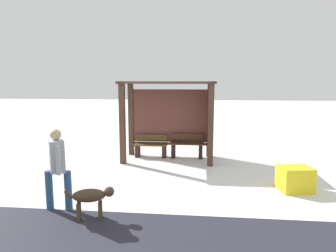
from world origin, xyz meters
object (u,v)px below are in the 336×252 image
(bus_shelter, at_px, (172,108))
(bench_center_inside, at_px, (187,147))
(grit_bin, at_px, (295,179))
(person_walking, at_px, (57,164))
(dog, at_px, (92,197))
(bench_left_inside, at_px, (151,147))

(bus_shelter, xyz_separation_m, bench_center_inside, (0.47, 0.07, -1.25))
(grit_bin, bearing_deg, person_walking, -162.47)
(person_walking, xyz_separation_m, grit_bin, (4.87, 1.54, -0.64))
(bench_center_inside, bearing_deg, grit_bin, -46.54)
(person_walking, bearing_deg, bus_shelter, 66.36)
(dog, height_order, grit_bin, dog)
(bus_shelter, distance_m, person_walking, 4.61)
(bench_left_inside, height_order, bench_center_inside, bench_center_inside)
(person_walking, bearing_deg, dog, -23.47)
(dog, relative_size, grit_bin, 1.23)
(bus_shelter, xyz_separation_m, dog, (-1.04, -4.51, -1.19))
(bus_shelter, height_order, person_walking, bus_shelter)
(dog, xyz_separation_m, grit_bin, (4.08, 1.88, -0.14))
(bus_shelter, height_order, dog, bus_shelter)
(bus_shelter, height_order, grit_bin, bus_shelter)
(bus_shelter, distance_m, grit_bin, 4.24)
(bench_left_inside, relative_size, grit_bin, 1.54)
(bench_center_inside, distance_m, grit_bin, 3.73)
(bench_left_inside, relative_size, bench_center_inside, 1.00)
(bus_shelter, xyz_separation_m, bench_left_inside, (-0.71, 0.08, -1.28))
(bench_left_inside, distance_m, person_walking, 4.43)
(person_walking, distance_m, grit_bin, 5.14)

